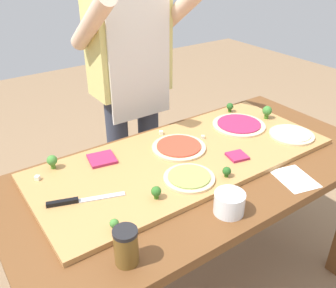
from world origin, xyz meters
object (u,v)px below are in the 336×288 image
(pizza_whole_pesto_green, at_px, (189,178))
(broccoli_floret_back_mid, at_px, (227,171))
(cheese_crumble_b, at_px, (203,137))
(cook_center, at_px, (131,74))
(pizza_whole_tomato_red, at_px, (179,147))
(broccoli_floret_back_left, at_px, (114,224))
(cheese_crumble_a, at_px, (37,178))
(pizza_slice_near_left, at_px, (237,156))
(chefs_knife, at_px, (75,201))
(pizza_whole_beet_magenta, at_px, (239,125))
(broccoli_floret_back_right, at_px, (52,161))
(flour_cup, at_px, (229,204))
(pizza_slice_near_right, at_px, (102,159))
(broccoli_floret_front_right, at_px, (156,192))
(sauce_jar, at_px, (126,246))
(cheese_crumble_c, at_px, (161,133))
(pizza_whole_white_garlic, at_px, (292,134))
(broccoli_floret_front_left, at_px, (230,107))
(broccoli_floret_front_mid, at_px, (267,111))
(recipe_note, at_px, (295,179))
(prep_table, at_px, (197,187))

(pizza_whole_pesto_green, height_order, broccoli_floret_back_mid, broccoli_floret_back_mid)
(cheese_crumble_b, relative_size, cook_center, 0.01)
(pizza_whole_pesto_green, bearing_deg, pizza_whole_tomato_red, 62.64)
(broccoli_floret_back_left, relative_size, cheese_crumble_a, 2.54)
(pizza_whole_tomato_red, xyz_separation_m, cheese_crumble_b, (0.14, 0.01, 0.00))
(broccoli_floret_back_mid, bearing_deg, pizza_slice_near_left, 30.52)
(chefs_knife, relative_size, pizza_whole_beet_magenta, 1.03)
(broccoli_floret_back_right, height_order, flour_cup, broccoli_floret_back_right)
(pizza_slice_near_left, distance_m, broccoli_floret_back_mid, 0.16)
(pizza_slice_near_left, distance_m, cheese_crumble_b, 0.21)
(broccoli_floret_back_mid, bearing_deg, broccoli_floret_back_left, -177.60)
(chefs_knife, height_order, broccoli_floret_back_left, broccoli_floret_back_left)
(broccoli_floret_back_right, bearing_deg, pizza_slice_near_right, -16.59)
(broccoli_floret_front_right, distance_m, sauce_jar, 0.29)
(cheese_crumble_c, bearing_deg, pizza_whole_white_garlic, -36.34)
(broccoli_floret_back_mid, xyz_separation_m, broccoli_floret_front_left, (0.43, 0.44, 0.00))
(broccoli_floret_back_mid, bearing_deg, broccoli_floret_front_mid, 27.33)
(broccoli_floret_back_right, distance_m, sauce_jar, 0.58)
(pizza_slice_near_right, bearing_deg, recipe_note, -42.70)
(broccoli_floret_back_mid, height_order, cheese_crumble_b, broccoli_floret_back_mid)
(broccoli_floret_front_right, xyz_separation_m, cheese_crumble_c, (0.29, 0.40, -0.02))
(recipe_note, bearing_deg, broccoli_floret_front_left, 71.30)
(broccoli_floret_front_right, relative_size, broccoli_floret_front_left, 1.00)
(chefs_knife, xyz_separation_m, broccoli_floret_front_left, (0.98, 0.26, 0.02))
(cheese_crumble_c, bearing_deg, broccoli_floret_front_mid, -16.92)
(prep_table, bearing_deg, pizza_whole_tomato_red, 88.96)
(prep_table, distance_m, broccoli_floret_back_mid, 0.21)
(sauce_jar, bearing_deg, pizza_whole_pesto_green, 27.92)
(pizza_whole_pesto_green, distance_m, cook_center, 0.75)
(pizza_whole_beet_magenta, bearing_deg, pizza_whole_white_garlic, -58.94)
(broccoli_floret_back_mid, height_order, flour_cup, flour_cup)
(broccoli_floret_back_right, height_order, cheese_crumble_c, broccoli_floret_back_right)
(pizza_slice_near_right, height_order, sauce_jar, sauce_jar)
(broccoli_floret_back_left, bearing_deg, recipe_note, -9.67)
(broccoli_floret_back_mid, bearing_deg, broccoli_floret_back_right, 140.16)
(broccoli_floret_front_right, distance_m, cheese_crumble_a, 0.47)
(pizza_whole_tomato_red, xyz_separation_m, recipe_note, (0.25, -0.43, -0.03))
(broccoli_floret_front_right, distance_m, broccoli_floret_front_left, 0.84)
(chefs_knife, xyz_separation_m, sauce_jar, (0.03, -0.32, 0.03))
(chefs_knife, xyz_separation_m, flour_cup, (0.42, -0.33, 0.01))
(cheese_crumble_b, xyz_separation_m, flour_cup, (-0.25, -0.44, 0.01))
(chefs_knife, xyz_separation_m, pizza_whole_pesto_green, (0.42, -0.12, 0.00))
(cheese_crumble_a, bearing_deg, cheese_crumble_b, -8.09)
(prep_table, xyz_separation_m, broccoli_floret_front_right, (-0.28, -0.11, 0.16))
(pizza_whole_white_garlic, bearing_deg, prep_table, 171.78)
(pizza_slice_near_right, distance_m, broccoli_floret_front_left, 0.78)
(pizza_whole_pesto_green, bearing_deg, broccoli_floret_front_mid, 17.26)
(broccoli_floret_front_right, bearing_deg, chefs_knife, 149.56)
(broccoli_floret_front_left, distance_m, recipe_note, 0.62)
(pizza_whole_pesto_green, xyz_separation_m, recipe_note, (0.36, -0.21, -0.03))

